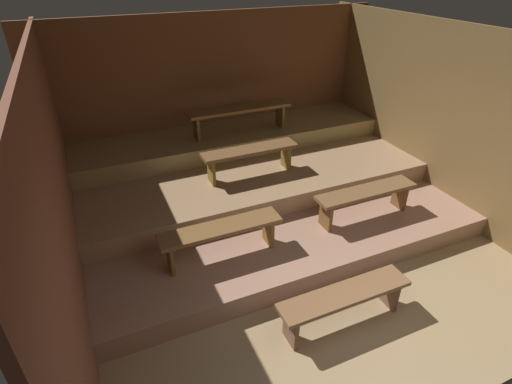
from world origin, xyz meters
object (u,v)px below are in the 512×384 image
Objects in this scene: bench_floor_center at (344,299)px; bench_upper_center at (240,112)px; bench_lower_left at (221,233)px; bench_middle_center at (250,154)px; bench_lower_right at (366,195)px.

bench_floor_center is 0.86× the size of bench_upper_center.
bench_floor_center is at bearing -94.13° from bench_upper_center.
bench_upper_center is (1.21, 2.36, 0.60)m from bench_lower_left.
bench_middle_center is at bearing 89.66° from bench_floor_center.
bench_floor_center is 1.01× the size of bench_lower_left.
bench_upper_center reaches higher than bench_middle_center.
bench_middle_center is 1.09m from bench_upper_center.
bench_lower_right is at bearing -67.94° from bench_upper_center.
bench_middle_center is at bearing 54.40° from bench_lower_left.
bench_floor_center is at bearing -133.19° from bench_lower_right.
bench_lower_left is 1.00× the size of bench_lower_right.
bench_floor_center is 3.78m from bench_upper_center.
bench_floor_center is 1.81m from bench_lower_right.
bench_lower_right is at bearing 0.00° from bench_lower_left.
bench_upper_center is at bearing 62.83° from bench_lower_left.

